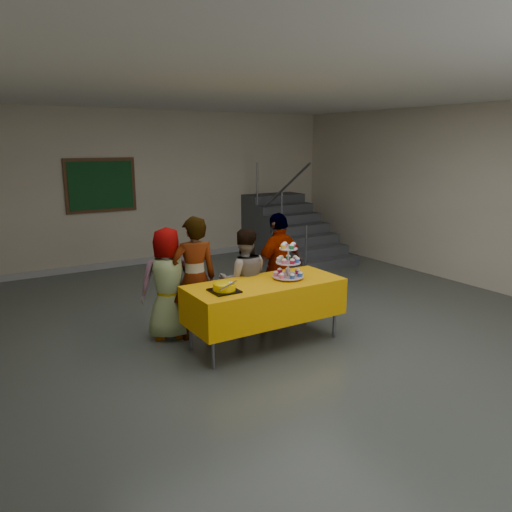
% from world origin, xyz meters
% --- Properties ---
extents(room_shell, '(10.00, 10.04, 3.02)m').
position_xyz_m(room_shell, '(0.00, 0.02, 2.13)').
color(room_shell, '#4C514C').
rests_on(room_shell, ground).
extents(bake_table, '(1.88, 0.78, 0.77)m').
position_xyz_m(bake_table, '(-0.36, 0.27, 0.56)').
color(bake_table, '#595960').
rests_on(bake_table, ground).
extents(cupcake_stand, '(0.38, 0.38, 0.44)m').
position_xyz_m(cupcake_stand, '(-0.03, 0.27, 0.95)').
color(cupcake_stand, silver).
rests_on(cupcake_stand, bake_table).
extents(bear_cake, '(0.32, 0.36, 0.12)m').
position_xyz_m(bear_cake, '(-0.94, 0.20, 0.83)').
color(bear_cake, black).
rests_on(bear_cake, bake_table).
extents(schoolchild_a, '(0.78, 0.64, 1.39)m').
position_xyz_m(schoolchild_a, '(-1.25, 1.07, 0.69)').
color(schoolchild_a, slate).
rests_on(schoolchild_a, ground).
extents(schoolchild_b, '(0.61, 0.45, 1.53)m').
position_xyz_m(schoolchild_b, '(-0.98, 0.89, 0.76)').
color(schoolchild_b, slate).
rests_on(schoolchild_b, ground).
extents(schoolchild_c, '(0.79, 0.71, 1.34)m').
position_xyz_m(schoolchild_c, '(-0.35, 0.78, 0.67)').
color(schoolchild_c, slate).
rests_on(schoolchild_c, ground).
extents(schoolchild_d, '(0.92, 0.53, 1.48)m').
position_xyz_m(schoolchild_d, '(0.25, 0.87, 0.74)').
color(schoolchild_d, slate).
rests_on(schoolchild_d, ground).
extents(staircase, '(1.30, 2.40, 2.04)m').
position_xyz_m(staircase, '(2.70, 4.13, 0.49)').
color(staircase, '#424447').
rests_on(staircase, ground).
extents(noticeboard, '(1.30, 0.05, 1.00)m').
position_xyz_m(noticeboard, '(-0.98, 4.96, 1.60)').
color(noticeboard, '#472B16').
rests_on(noticeboard, ground).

